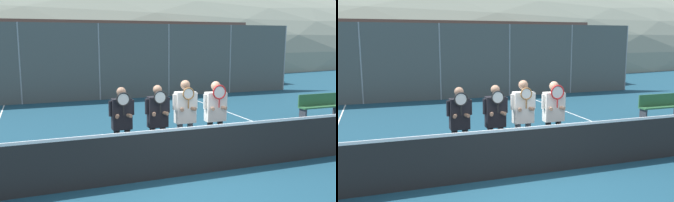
{
  "view_description": "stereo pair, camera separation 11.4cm",
  "coord_description": "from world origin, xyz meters",
  "views": [
    {
      "loc": [
        -2.86,
        -6.59,
        2.72
      ],
      "look_at": [
        -0.04,
        1.09,
        1.35
      ],
      "focal_mm": 40.0,
      "sensor_mm": 36.0,
      "label": 1
    },
    {
      "loc": [
        -2.75,
        -6.63,
        2.72
      ],
      "look_at": [
        -0.04,
        1.09,
        1.35
      ],
      "focal_mm": 40.0,
      "sensor_mm": 36.0,
      "label": 2
    }
  ],
  "objects": [
    {
      "name": "car_center",
      "position": [
        3.86,
        12.64,
        0.87
      ],
      "size": [
        4.48,
        1.96,
        1.68
      ],
      "color": "#285638",
      "rests_on": "ground_plane"
    },
    {
      "name": "tennis_net",
      "position": [
        0.0,
        0.0,
        0.51
      ],
      "size": [
        10.69,
        0.09,
        1.1
      ],
      "color": "gray",
      "rests_on": "ground_plane"
    },
    {
      "name": "player_leftmost",
      "position": [
        -1.12,
        0.96,
        1.01
      ],
      "size": [
        0.55,
        0.34,
        1.72
      ],
      "color": "black",
      "rests_on": "ground_plane"
    },
    {
      "name": "player_center_left",
      "position": [
        -0.36,
        0.85,
        1.02
      ],
      "size": [
        0.56,
        0.34,
        1.75
      ],
      "color": "black",
      "rests_on": "ground_plane"
    },
    {
      "name": "car_right_of_center",
      "position": [
        8.93,
        12.92,
        0.91
      ],
      "size": [
        4.69,
        1.97,
        1.78
      ],
      "color": "black",
      "rests_on": "ground_plane"
    },
    {
      "name": "player_center_right",
      "position": [
        0.29,
        0.88,
        1.08
      ],
      "size": [
        0.59,
        0.34,
        1.82
      ],
      "color": "#56565B",
      "rests_on": "ground_plane"
    },
    {
      "name": "player_rightmost",
      "position": [
        1.07,
        0.93,
        1.06
      ],
      "size": [
        0.6,
        0.34,
        1.76
      ],
      "color": "black",
      "rests_on": "ground_plane"
    },
    {
      "name": "clubhouse_building",
      "position": [
        1.01,
        16.91,
        1.88
      ],
      "size": [
        17.92,
        5.5,
        3.72
      ],
      "color": "beige",
      "rests_on": "ground_plane"
    },
    {
      "name": "court_line_right_sideline",
      "position": [
        3.98,
        3.0,
        0.0
      ],
      "size": [
        0.05,
        16.0,
        0.01
      ],
      "primitive_type": "cube",
      "color": "white",
      "rests_on": "ground_plane"
    },
    {
      "name": "hill_distant",
      "position": [
        0.0,
        50.94,
        0.0
      ],
      "size": [
        123.08,
        68.38,
        23.93
      ],
      "color": "gray",
      "rests_on": "ground_plane"
    },
    {
      "name": "car_left_of_center",
      "position": [
        -0.95,
        13.01,
        0.87
      ],
      "size": [
        4.15,
        2.07,
        1.68
      ],
      "color": "#285638",
      "rests_on": "ground_plane"
    },
    {
      "name": "ground_plane",
      "position": [
        0.0,
        0.0,
        0.0
      ],
      "size": [
        120.0,
        120.0,
        0.0
      ],
      "primitive_type": "plane",
      "color": "navy"
    },
    {
      "name": "bench_courtside",
      "position": [
        6.35,
        3.44,
        0.46
      ],
      "size": [
        1.6,
        0.36,
        0.85
      ],
      "color": "#2D6038",
      "rests_on": "ground_plane"
    },
    {
      "name": "fence_back",
      "position": [
        -0.0,
        10.0,
        1.69
      ],
      "size": [
        19.73,
        0.06,
        3.39
      ],
      "color": "gray",
      "rests_on": "ground_plane"
    }
  ]
}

